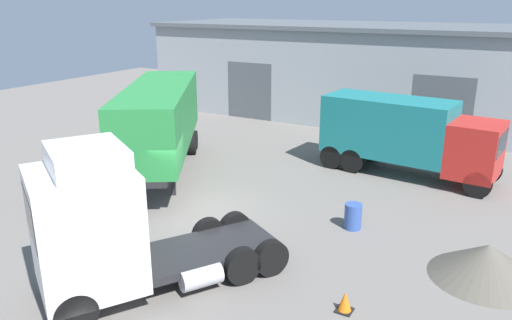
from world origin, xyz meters
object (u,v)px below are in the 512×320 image
Objects in this scene: container_trailer_green at (160,118)px; gravel_pile at (487,261)px; tractor_unit_white at (106,228)px; traffic_cone at (345,302)px; oil_drum at (353,216)px; box_truck_red at (406,133)px.

container_trailer_green is 3.07× the size of gravel_pile.
traffic_cone is at bearing 144.21° from tractor_unit_white.
gravel_pile is at bearing 47.92° from container_trailer_green.
tractor_unit_white is 7.64× the size of oil_drum.
gravel_pile is (13.48, -2.38, -2.00)m from container_trailer_green.
gravel_pile reaches higher than traffic_cone.
box_truck_red is 13.81× the size of traffic_cone.
box_truck_red reaches higher than oil_drum.
box_truck_red is at bearing -166.18° from tractor_unit_white.
tractor_unit_white is 0.72× the size of container_trailer_green.
oil_drum is at bearing 164.34° from gravel_pile.
container_trailer_green is at bearing 172.64° from oil_drum.
tractor_unit_white is at bearing -145.04° from gravel_pile.
gravel_pile is 5.56× the size of traffic_cone.
tractor_unit_white is 0.89× the size of box_truck_red.
tractor_unit_white is 8.22m from oil_drum.
oil_drum is (4.04, 6.99, -1.49)m from tractor_unit_white.
oil_drum is at bearing -85.46° from box_truck_red.
gravel_pile is at bearing -56.09° from box_truck_red.
container_trailer_green reaches higher than oil_drum.
container_trailer_green is at bearing -116.81° from tractor_unit_white.
container_trailer_green reaches higher than gravel_pile.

